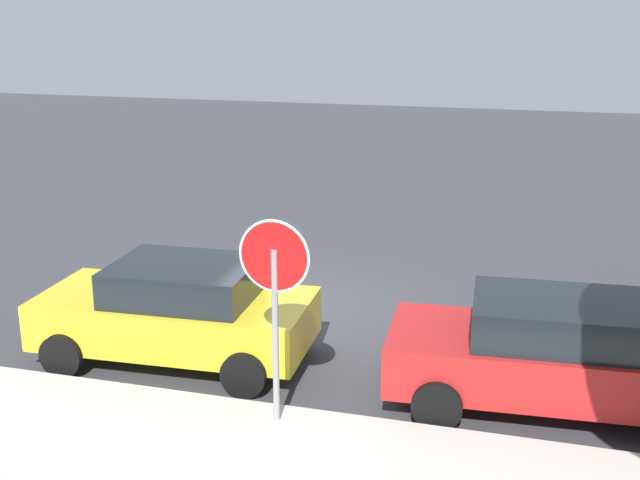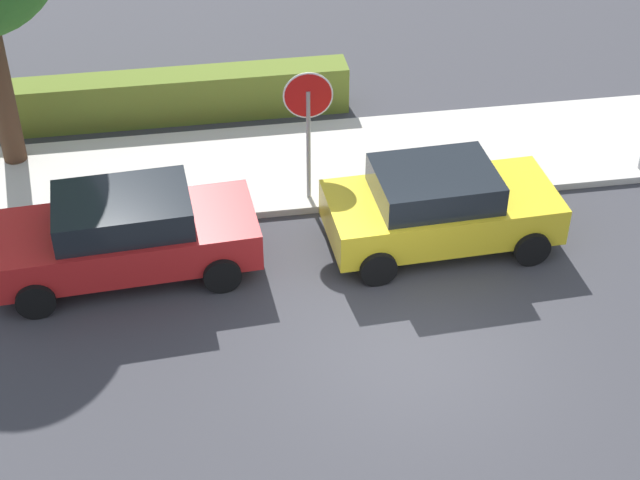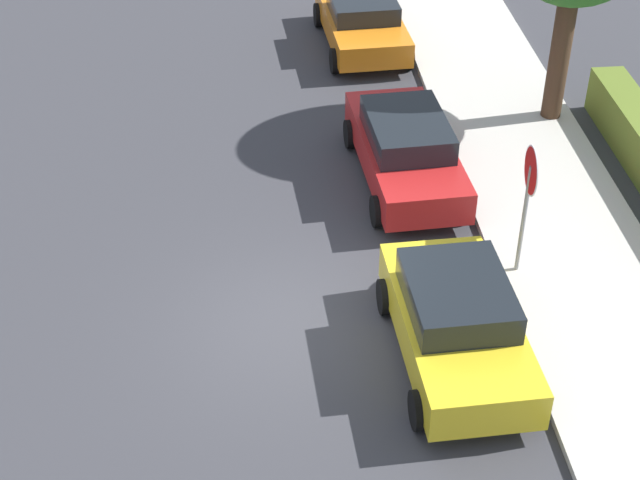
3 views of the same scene
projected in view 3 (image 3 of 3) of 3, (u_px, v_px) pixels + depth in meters
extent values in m
plane|color=#38383D|center=(291.00, 323.00, 17.02)|extent=(60.00, 60.00, 0.00)
cube|color=beige|center=(596.00, 301.00, 17.38)|extent=(32.00, 3.15, 0.14)
cylinder|color=gray|center=(523.00, 223.00, 17.41)|extent=(0.08, 0.08, 2.36)
cylinder|color=white|center=(531.00, 171.00, 16.75)|extent=(0.89, 0.06, 0.89)
cylinder|color=red|center=(531.00, 171.00, 16.75)|extent=(0.84, 0.07, 0.84)
cube|color=yellow|center=(457.00, 330.00, 15.92)|extent=(4.08, 1.99, 0.69)
cube|color=black|center=(458.00, 295.00, 15.68)|extent=(2.12, 1.69, 0.52)
cylinder|color=black|center=(385.00, 297.00, 17.10)|extent=(0.65, 0.25, 0.64)
cylinder|color=black|center=(487.00, 288.00, 17.30)|extent=(0.65, 0.25, 0.64)
cylinder|color=black|center=(419.00, 410.00, 14.93)|extent=(0.65, 0.25, 0.64)
cylinder|color=black|center=(535.00, 399.00, 15.13)|extent=(0.65, 0.25, 0.64)
cube|color=red|center=(405.00, 154.00, 20.31)|extent=(4.54, 2.02, 0.68)
cube|color=black|center=(407.00, 129.00, 19.93)|extent=(2.32, 1.68, 0.52)
cylinder|color=black|center=(465.00, 204.00, 19.41)|extent=(0.65, 0.26, 0.64)
cylinder|color=black|center=(378.00, 211.00, 19.20)|extent=(0.65, 0.26, 0.64)
cylinder|color=black|center=(428.00, 128.00, 21.81)|extent=(0.65, 0.26, 0.64)
cylinder|color=black|center=(350.00, 134.00, 21.59)|extent=(0.65, 0.26, 0.64)
cube|color=orange|center=(362.00, 24.00, 25.56)|extent=(4.27, 2.09, 0.62)
cube|color=black|center=(363.00, 6.00, 25.16)|extent=(1.87, 1.73, 0.46)
cylinder|color=black|center=(408.00, 56.00, 24.72)|extent=(0.65, 0.25, 0.64)
cylinder|color=black|center=(335.00, 61.00, 24.49)|extent=(0.65, 0.25, 0.64)
cylinder|color=black|center=(385.00, 11.00, 26.97)|extent=(0.65, 0.25, 0.64)
cylinder|color=black|center=(319.00, 15.00, 26.75)|extent=(0.65, 0.25, 0.64)
cylinder|color=#422D1E|center=(560.00, 54.00, 21.74)|extent=(0.46, 0.46, 3.34)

